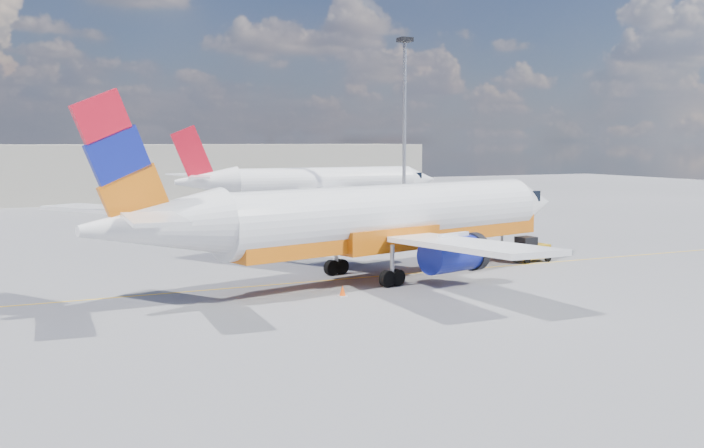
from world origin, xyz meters
name	(u,v)px	position (x,y,z in m)	size (l,w,h in m)	color
ground	(410,283)	(0.00, 0.00, 0.00)	(240.00, 240.00, 0.00)	#5E5E63
taxi_line	(387,275)	(0.00, 3.00, 0.01)	(70.00, 0.15, 0.01)	yellow
terminal_main	(194,171)	(5.00, 75.00, 4.00)	(70.00, 14.00, 8.00)	#ABA593
main_jet	(376,219)	(-1.13, 2.37, 3.69)	(36.65, 27.99, 11.07)	white
second_jet	(318,184)	(13.00, 45.93, 3.42)	(33.84, 26.79, 10.26)	white
gse_tug	(530,250)	(11.84, 3.89, 0.85)	(2.64, 1.76, 1.80)	black
traffic_cone	(343,291)	(-5.31, -1.88, 0.29)	(0.43, 0.43, 0.60)	white
floodlight_mast	(404,110)	(20.68, 38.65, 12.07)	(1.47, 1.47, 20.13)	#95969D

